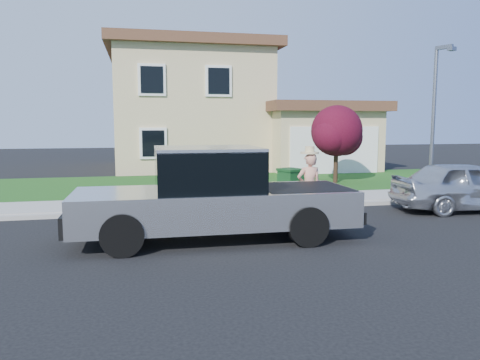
# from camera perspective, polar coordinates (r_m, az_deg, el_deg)

# --- Properties ---
(ground) EXTENTS (80.00, 80.00, 0.00)m
(ground) POSITION_cam_1_polar(r_m,az_deg,el_deg) (11.13, 3.41, -6.45)
(ground) COLOR black
(ground) RESTS_ON ground
(curb) EXTENTS (40.00, 0.20, 0.12)m
(curb) POSITION_cam_1_polar(r_m,az_deg,el_deg) (14.11, 4.11, -3.32)
(curb) COLOR gray
(curb) RESTS_ON ground
(sidewalk) EXTENTS (40.00, 2.00, 0.15)m
(sidewalk) POSITION_cam_1_polar(r_m,az_deg,el_deg) (15.15, 2.93, -2.54)
(sidewalk) COLOR gray
(sidewalk) RESTS_ON ground
(lawn) EXTENTS (40.00, 7.00, 0.10)m
(lawn) POSITION_cam_1_polar(r_m,az_deg,el_deg) (19.48, -0.58, -0.47)
(lawn) COLOR #1A4513
(lawn) RESTS_ON ground
(house) EXTENTS (14.00, 11.30, 6.85)m
(house) POSITION_cam_1_polar(r_m,az_deg,el_deg) (27.14, -3.39, 8.22)
(house) COLOR tan
(house) RESTS_ON ground
(pickup_truck) EXTENTS (6.30, 2.46, 2.06)m
(pickup_truck) POSITION_cam_1_polar(r_m,az_deg,el_deg) (10.35, -3.22, -2.05)
(pickup_truck) COLOR black
(pickup_truck) RESTS_ON ground
(woman) EXTENTS (0.66, 0.48, 1.98)m
(woman) POSITION_cam_1_polar(r_m,az_deg,el_deg) (12.38, 8.42, -0.73)
(woman) COLOR tan
(woman) RESTS_ON ground
(sedan) EXTENTS (4.49, 2.17, 1.48)m
(sedan) POSITION_cam_1_polar(r_m,az_deg,el_deg) (15.27, 26.01, -0.66)
(sedan) COLOR silver
(sedan) RESTS_ON ground
(ornamental_tree) EXTENTS (2.33, 2.11, 3.20)m
(ornamental_tree) POSITION_cam_1_polar(r_m,az_deg,el_deg) (19.80, 11.76, 5.59)
(ornamental_tree) COLOR black
(ornamental_tree) RESTS_ON lawn
(trash_bin) EXTENTS (0.83, 0.88, 1.01)m
(trash_bin) POSITION_cam_1_polar(r_m,az_deg,el_deg) (14.75, 6.18, -0.53)
(trash_bin) COLOR #0F3814
(trash_bin) RESTS_ON sidewalk
(street_lamp) EXTENTS (0.40, 0.63, 4.92)m
(street_lamp) POSITION_cam_1_polar(r_m,az_deg,el_deg) (15.91, 22.68, 7.26)
(street_lamp) COLOR slate
(street_lamp) RESTS_ON ground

